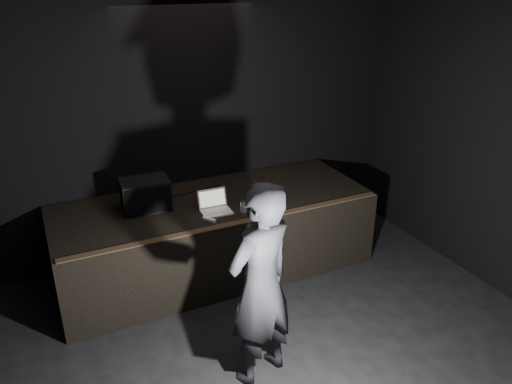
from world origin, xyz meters
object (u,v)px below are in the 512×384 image
Objects in this scene: stage_riser at (215,235)px; laptop at (215,206)px; beer_can at (244,209)px; person at (260,286)px; stage_monitor at (146,195)px.

stage_riser is 10.81× the size of laptop.
person reaches higher than beer_can.
laptop is (0.73, -0.41, -0.13)m from stage_monitor.
stage_riser is at bearing 105.59° from beer_can.
stage_riser is 0.84m from beer_can.
stage_riser is 2.08m from person.
stage_monitor reaches higher than stage_riser.
stage_monitor is at bearing 171.85° from stage_riser.
stage_monitor is at bearing -95.17° from person.
stage_riser is at bearing -4.61° from stage_monitor.
person is at bearing -98.76° from stage_riser.
person is (-0.47, -1.42, -0.07)m from beer_can.
beer_can is at bearing -127.28° from person.
person is (0.52, -2.11, -0.16)m from stage_monitor.
stage_riser is at bearing 74.25° from laptop.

